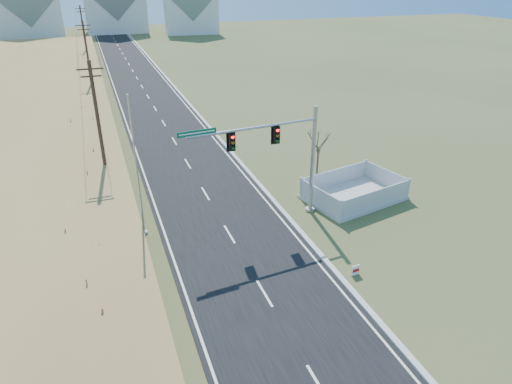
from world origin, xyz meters
name	(u,v)px	position (x,y,z in m)	size (l,w,h in m)	color
ground	(251,272)	(0.00, 0.00, 0.00)	(260.00, 260.00, 0.00)	#424C25
road	(139,81)	(0.00, 50.00, 0.03)	(8.00, 180.00, 0.06)	black
curb	(167,78)	(4.15, 50.00, 0.09)	(0.30, 180.00, 0.18)	#B2AFA8
utility_pole_near	(98,121)	(-6.50, 15.00, 4.68)	(1.80, 0.26, 9.00)	#422D1E
utility_pole_mid	(88,56)	(-6.50, 45.00, 4.68)	(1.80, 0.26, 9.00)	#422D1E
utility_pole_far	(83,30)	(-6.50, 75.00, 4.68)	(1.80, 0.26, 9.00)	#422D1E
condo_nnw	(28,7)	(-18.00, 108.00, 6.94)	(14.93, 11.17, 17.03)	white
condo_n	(114,1)	(2.00, 112.00, 7.61)	(15.27, 10.20, 18.54)	white
condo_ne	(190,5)	(20.00, 104.00, 6.84)	(14.12, 10.51, 16.52)	white
traffic_signal_mast	(287,153)	(4.13, 5.01, 4.40)	(8.96, 1.18, 7.16)	#9EA0A5
fence_enclosure	(354,195)	(9.68, 5.80, 0.29)	(7.32, 5.75, 1.49)	#B7B5AD
open_sign	(356,270)	(5.07, -2.15, 0.32)	(0.48, 0.09, 0.59)	white
flagpole	(138,183)	(-4.84, 5.94, 3.43)	(0.39, 0.39, 8.60)	#B7B5AD
bare_tree	(319,141)	(7.84, 8.00, 3.80)	(1.78, 1.78, 4.71)	#4C3F33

